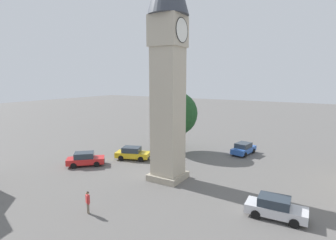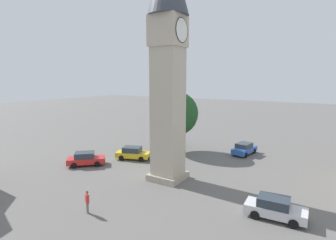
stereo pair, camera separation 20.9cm
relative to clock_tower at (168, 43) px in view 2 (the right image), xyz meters
name	(u,v)px [view 2 (the right image)]	position (x,y,z in m)	size (l,w,h in m)	color
ground_plane	(168,179)	(0.00, 0.00, -13.00)	(200.00, 200.00, 0.00)	#605E5B
clock_tower	(168,43)	(0.00, 0.00, 0.00)	(3.80, 3.80, 22.19)	#A59C89
car_blue_kerb	(133,153)	(3.31, 7.08, -12.24)	(3.04, 4.46, 1.53)	gold
car_silver_kerb	(275,208)	(-2.46, -10.37, -12.24)	(1.97, 4.21, 1.53)	silver
car_red_corner	(244,149)	(12.56, -3.90, -12.24)	(4.36, 2.40, 1.53)	#2D5BB7
car_white_side	(86,159)	(-1.36, 10.12, -12.24)	(4.05, 4.17, 1.53)	red
pedestrian	(87,200)	(-8.89, 1.43, -11.99)	(0.35, 0.51, 1.69)	#706656
tree	(176,114)	(9.36, 4.48, -7.86)	(5.85, 5.85, 8.08)	brown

